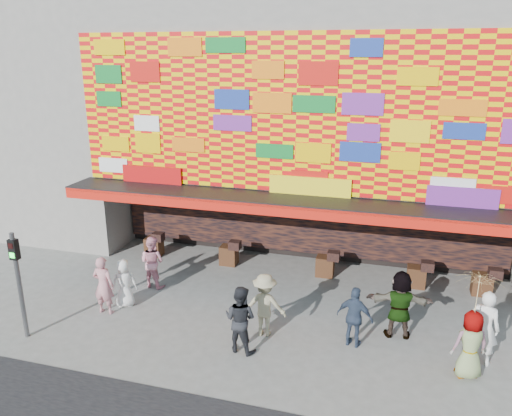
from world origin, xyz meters
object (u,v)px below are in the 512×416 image
object	(u,v)px
ped_b	(103,285)
ped_h	(484,327)
ped_f	(400,304)
ped_i	(152,262)
ped_c	(240,319)
signal_left	(18,274)
ped_g	(470,345)
ped_e	(355,317)
ped_d	(265,305)
parasol	(478,294)
ped_a	(124,283)

from	to	relation	value
ped_b	ped_h	distance (m)	10.35
ped_f	ped_i	size ratio (longest dim) A/B	1.10
ped_b	ped_f	size ratio (longest dim) A/B	0.94
ped_b	ped_c	distance (m)	4.50
signal_left	ped_g	bearing A→B (deg)	7.38
signal_left	ped_b	size ratio (longest dim) A/B	1.69
ped_e	ped_f	size ratio (longest dim) A/B	0.88
ped_c	ped_h	world-z (taller)	ped_h
ped_d	ped_i	world-z (taller)	ped_d
parasol	ped_i	bearing A→B (deg)	166.45
ped_g	ped_h	distance (m)	0.81
ped_h	ped_i	distance (m)	9.91
ped_a	parasol	size ratio (longest dim) A/B	0.79
ped_e	ped_c	bearing A→B (deg)	34.34
signal_left	parasol	distance (m)	11.40
ped_g	signal_left	bearing A→B (deg)	-11.34
ped_c	parasol	bearing A→B (deg)	-164.24
ped_e	ped_f	xyz separation A→B (m)	(1.11, 0.80, 0.12)
ped_d	ped_f	world-z (taller)	ped_f
signal_left	ped_a	bearing A→B (deg)	53.66
ped_c	ped_g	world-z (taller)	ped_c
ped_d	parasol	size ratio (longest dim) A/B	0.93
ped_f	parasol	distance (m)	2.45
signal_left	parasol	xyz separation A→B (m)	(11.30, 1.46, 0.32)
ped_a	ped_f	bearing A→B (deg)	161.50
signal_left	parasol	bearing A→B (deg)	7.38
ped_a	ped_h	distance (m)	9.99
ped_g	parasol	distance (m)	1.33
ped_d	signal_left	bearing A→B (deg)	11.79
ped_b	ped_f	distance (m)	8.41
ped_c	ped_i	size ratio (longest dim) A/B	1.04
ped_f	ped_g	size ratio (longest dim) A/B	1.12
ped_c	parasol	world-z (taller)	parasol
ped_c	ped_f	xyz separation A→B (m)	(3.90, 1.82, 0.05)
ped_h	parasol	world-z (taller)	parasol
ped_f	parasol	xyz separation A→B (m)	(1.62, -1.37, 1.23)
ped_a	parasol	xyz separation A→B (m)	(9.61, -0.83, 1.43)
ped_h	ped_c	bearing A→B (deg)	33.72
ped_a	ped_b	world-z (taller)	ped_b
signal_left	ped_c	bearing A→B (deg)	9.90
parasol	ped_g	bearing A→B (deg)	180.00
ped_a	ped_e	world-z (taller)	ped_e
ped_h	parasol	bearing A→B (deg)	84.30
ped_a	ped_g	xyz separation A→B (m)	(9.61, -0.83, 0.10)
ped_d	ped_f	bearing A→B (deg)	-170.51
ped_a	ped_b	distance (m)	0.66
ped_a	signal_left	bearing A→B (deg)	31.35
ped_d	parasol	distance (m)	5.29
ped_b	ped_e	world-z (taller)	ped_b
ped_h	ped_e	bearing A→B (deg)	25.22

